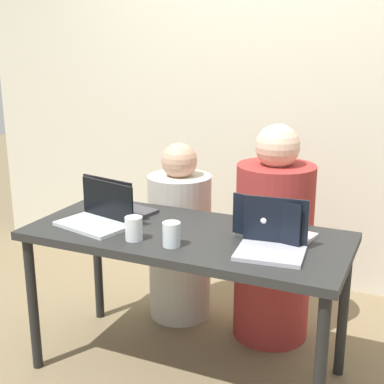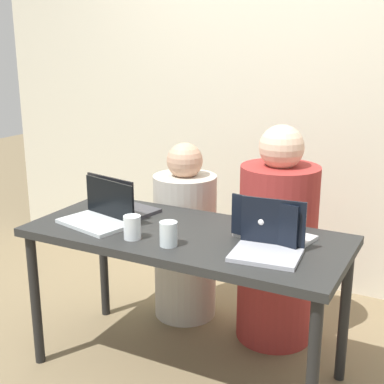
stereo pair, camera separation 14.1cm
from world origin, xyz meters
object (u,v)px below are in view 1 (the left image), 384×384
at_px(laptop_front_left, 98,216).
at_px(laptop_back_left, 117,205).
at_px(laptop_front_right, 272,241).
at_px(water_glass_left, 134,230).
at_px(water_glass_center, 172,236).
at_px(laptop_back_right, 272,229).
at_px(person_on_left, 180,241).
at_px(person_on_right, 273,246).

bearing_deg(laptop_front_left, laptop_back_left, 105.99).
height_order(laptop_front_left, laptop_front_right, laptop_front_right).
bearing_deg(water_glass_left, water_glass_center, 0.28).
xyz_separation_m(water_glass_center, water_glass_left, (-0.19, -0.00, -0.00)).
bearing_deg(laptop_back_right, laptop_back_left, 9.57).
xyz_separation_m(person_on_left, laptop_back_right, (0.67, -0.44, 0.32)).
distance_m(laptop_back_left, water_glass_left, 0.40).
bearing_deg(laptop_back_left, water_glass_left, 144.04).
distance_m(person_on_right, water_glass_center, 0.80).
xyz_separation_m(person_on_left, water_glass_center, (0.30, -0.71, 0.32)).
height_order(person_on_left, person_on_right, person_on_right).
relative_size(person_on_left, laptop_front_left, 2.74).
bearing_deg(person_on_right, water_glass_center, 68.49).
bearing_deg(water_glass_center, laptop_back_right, 35.66).
xyz_separation_m(person_on_right, water_glass_left, (-0.46, -0.71, 0.26)).
distance_m(person_on_right, laptop_back_right, 0.52).
xyz_separation_m(person_on_left, laptop_front_left, (-0.15, -0.61, 0.32)).
relative_size(laptop_back_right, water_glass_left, 3.39).
relative_size(laptop_back_right, laptop_front_right, 1.21).
distance_m(person_on_left, laptop_back_right, 0.86).
distance_m(water_glass_center, water_glass_left, 0.19).
relative_size(laptop_back_left, laptop_back_right, 1.00).
height_order(person_on_left, laptop_back_right, person_on_left).
relative_size(water_glass_center, water_glass_left, 1.01).
height_order(laptop_back_right, laptop_front_right, laptop_front_right).
distance_m(laptop_front_right, water_glass_left, 0.62).
distance_m(laptop_front_left, water_glass_center, 0.46).
relative_size(person_on_left, laptop_back_right, 2.89).
xyz_separation_m(person_on_left, laptop_back_left, (-0.16, -0.41, 0.32)).
height_order(person_on_right, laptop_back_right, person_on_right).
height_order(person_on_left, water_glass_left, person_on_left).
bearing_deg(laptop_front_left, water_glass_left, -7.24).
bearing_deg(person_on_left, water_glass_left, 106.23).
xyz_separation_m(laptop_back_left, water_glass_left, (0.27, -0.30, 0.00)).
bearing_deg(laptop_front_right, laptop_back_right, 99.60).
bearing_deg(laptop_back_right, water_glass_left, 36.84).
relative_size(person_on_left, laptop_back_left, 2.88).
xyz_separation_m(laptop_front_left, laptop_front_right, (0.87, 0.01, 0.00)).
bearing_deg(person_on_left, person_on_right, -172.49).
height_order(laptop_back_right, water_glass_left, laptop_back_right).
relative_size(laptop_back_left, water_glass_center, 3.37).
bearing_deg(laptop_back_left, laptop_back_right, -170.00).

